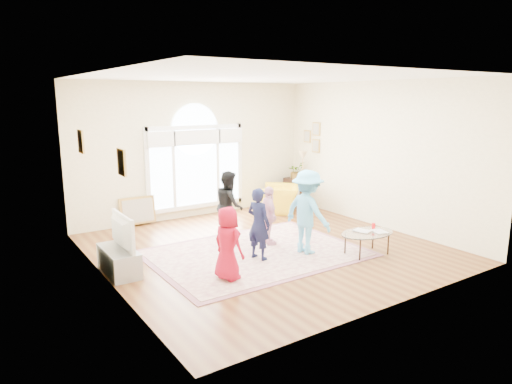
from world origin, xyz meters
TOP-DOWN VIEW (x-y plane):
  - ground at (0.00, 0.00)m, footprint 6.00×6.00m
  - room_shell at (0.01, 2.83)m, footprint 6.00×6.00m
  - area_rug at (-0.35, -0.15)m, footprint 3.60×2.60m
  - rug_border at (-0.35, -0.15)m, footprint 3.80×2.80m
  - tv_console at (-2.75, 0.30)m, footprint 0.45×1.00m
  - television at (-2.74, 0.30)m, footprint 0.16×0.99m
  - coffee_table at (1.32, -1.31)m, footprint 1.12×0.76m
  - armchair at (1.96, 2.16)m, footprint 1.33×1.34m
  - side_cabinet at (2.78, 2.66)m, footprint 0.40×0.50m
  - floor_lamp at (2.61, 2.11)m, footprint 0.32×0.32m
  - plant_pedestal at (2.70, 2.49)m, footprint 0.20×0.20m
  - potted_plant at (2.70, 2.49)m, footprint 0.53×0.50m
  - leaning_picture at (-1.51, 2.90)m, footprint 0.80×0.14m
  - child_red at (-1.41, -0.94)m, footprint 0.50×0.65m
  - child_navy at (-0.48, -0.44)m, footprint 0.43×0.54m
  - child_black at (-0.30, 0.90)m, footprint 0.75×0.82m
  - child_pink at (0.14, 0.13)m, footprint 0.44×0.72m
  - child_blue at (0.44, -0.66)m, footprint 0.72×1.07m

SIDE VIEW (x-z plane):
  - ground at x=0.00m, z-range 0.00..0.00m
  - leaning_picture at x=-1.51m, z-range -0.31..0.31m
  - rug_border at x=-0.35m, z-range 0.00..0.01m
  - area_rug at x=-0.35m, z-range 0.00..0.02m
  - tv_console at x=-2.75m, z-range 0.00..0.42m
  - armchair at x=1.96m, z-range 0.00..0.66m
  - side_cabinet at x=2.78m, z-range 0.00..0.70m
  - plant_pedestal at x=2.70m, z-range 0.00..0.70m
  - coffee_table at x=1.32m, z-range 0.13..0.67m
  - child_pink at x=0.14m, z-range 0.02..1.17m
  - child_red at x=-1.41m, z-range 0.02..1.19m
  - child_navy at x=-0.48m, z-range 0.02..1.30m
  - television at x=-2.74m, z-range 0.42..0.99m
  - child_black at x=-0.30m, z-range 0.02..1.41m
  - child_blue at x=0.44m, z-range 0.02..1.56m
  - potted_plant at x=2.70m, z-range 0.70..1.17m
  - floor_lamp at x=2.61m, z-range 0.53..2.04m
  - room_shell at x=0.01m, z-range -1.43..4.57m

